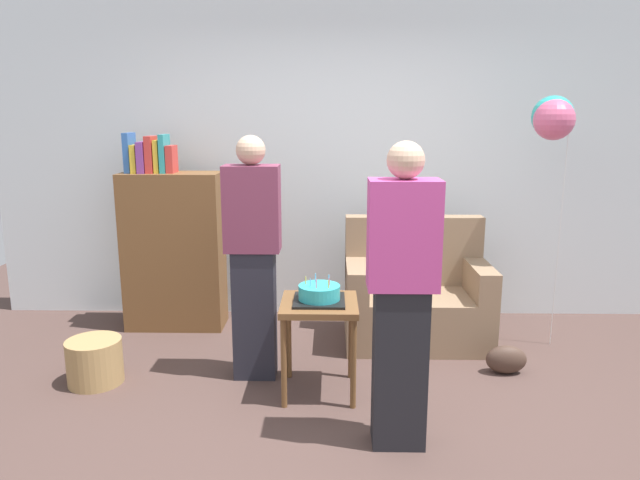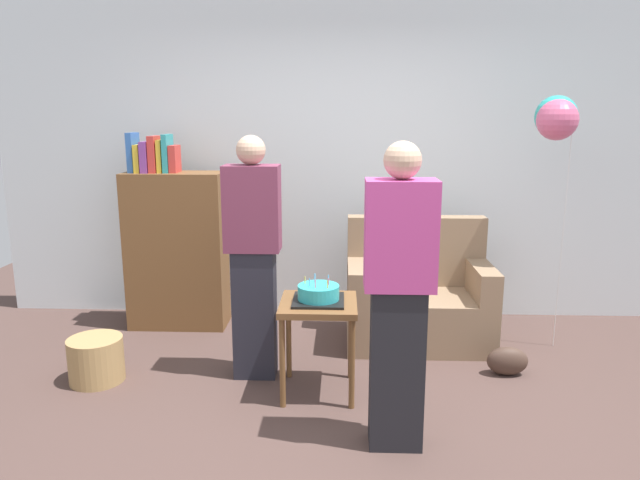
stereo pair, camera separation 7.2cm
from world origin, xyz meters
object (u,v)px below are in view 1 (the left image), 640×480
object	(u,v)px
handbag	(506,360)
balloon_bunch	(554,118)
bookshelf	(173,247)
wicker_basket	(95,361)
couch	(415,298)
birthday_cake	(319,294)
person_holding_cake	(402,297)
side_table	(319,316)
person_blowing_candles	(253,258)

from	to	relation	value
handbag	balloon_bunch	xyz separation A→B (m)	(0.39, 0.54, 1.63)
bookshelf	wicker_basket	bearing A→B (deg)	-103.43
couch	bookshelf	bearing A→B (deg)	172.25
bookshelf	handbag	xyz separation A→B (m)	(2.52, -0.89, -0.59)
birthday_cake	person_holding_cake	distance (m)	0.76
birthday_cake	handbag	world-z (taller)	birthday_cake
balloon_bunch	bookshelf	bearing A→B (deg)	173.19
bookshelf	balloon_bunch	distance (m)	3.11
wicker_basket	balloon_bunch	size ratio (longest dim) A/B	0.19
bookshelf	side_table	distance (m)	1.72
person_holding_cake	balloon_bunch	bearing A→B (deg)	-126.07
person_blowing_candles	wicker_basket	world-z (taller)	person_blowing_candles
person_holding_cake	balloon_bunch	distance (m)	2.10
birthday_cake	balloon_bunch	distance (m)	2.16
person_blowing_candles	person_holding_cake	world-z (taller)	same
side_table	balloon_bunch	bearing A→B (deg)	26.58
bookshelf	birthday_cake	distance (m)	1.71
couch	wicker_basket	size ratio (longest dim) A/B	3.06
person_holding_cake	handbag	distance (m)	1.43
couch	birthday_cake	size ratio (longest dim) A/B	3.44
couch	side_table	size ratio (longest dim) A/B	1.81
person_blowing_candles	person_holding_cake	size ratio (longest dim) A/B	1.00
bookshelf	side_table	size ratio (longest dim) A/B	2.66
bookshelf	birthday_cake	world-z (taller)	bookshelf
side_table	person_blowing_candles	size ratio (longest dim) A/B	0.37
couch	side_table	distance (m)	1.19
bookshelf	handbag	world-z (taller)	bookshelf
couch	side_table	world-z (taller)	couch
person_blowing_candles	handbag	distance (m)	1.88
couch	wicker_basket	distance (m)	2.39
wicker_basket	balloon_bunch	xyz separation A→B (m)	(3.17, 0.74, 1.58)
person_blowing_candles	couch	bearing A→B (deg)	49.16
couch	person_blowing_candles	xyz separation A→B (m)	(-1.18, -0.68, 0.49)
bookshelf	wicker_basket	size ratio (longest dim) A/B	4.49
side_table	birthday_cake	world-z (taller)	birthday_cake
side_table	person_blowing_candles	distance (m)	0.59
bookshelf	person_holding_cake	size ratio (longest dim) A/B	0.99
birthday_cake	side_table	bearing A→B (deg)	-73.17
person_holding_cake	bookshelf	bearing A→B (deg)	-41.91
side_table	birthday_cake	bearing A→B (deg)	106.83
wicker_basket	balloon_bunch	distance (m)	3.62
couch	person_blowing_candles	bearing A→B (deg)	-150.06
person_blowing_candles	handbag	size ratio (longest dim) A/B	5.82
person_blowing_candles	wicker_basket	bearing A→B (deg)	-153.29
bookshelf	balloon_bunch	bearing A→B (deg)	-6.81
side_table	wicker_basket	bearing A→B (deg)	176.21
wicker_basket	balloon_bunch	world-z (taller)	balloon_bunch
birthday_cake	person_holding_cake	world-z (taller)	person_holding_cake
person_holding_cake	balloon_bunch	world-z (taller)	balloon_bunch
side_table	person_holding_cake	distance (m)	0.80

